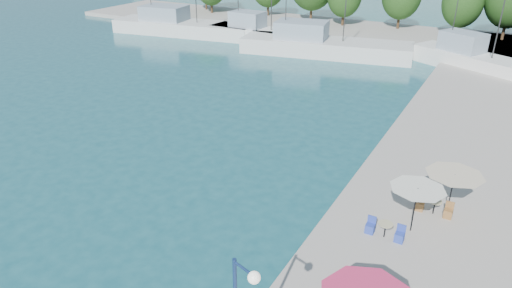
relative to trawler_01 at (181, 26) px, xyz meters
The scene contains 10 objects.
quay_far 24.18m from the trawler_01, 29.09° to the left, with size 90.00×16.00×0.60m, color #A7A097.
trawler_01 is the anchor object (origin of this frame).
trawler_02 12.15m from the trawler_01, ahead, with size 14.77×4.46×10.20m.
trawler_03 21.78m from the trawler_01, ahead, with size 20.57×8.91×10.20m.
trawler_04 38.46m from the trawler_01, ahead, with size 14.39×9.75×10.20m.
tree_07 37.96m from the trawler_01, 22.77° to the left, with size 5.19×5.19×7.69m.
umbrella_white 50.84m from the trawler_01, 39.42° to the right, with size 2.61×2.61×2.38m.
umbrella_cream 50.47m from the trawler_01, 36.49° to the right, with size 2.84×2.84×2.37m.
cafe_table_02 50.80m from the trawler_01, 41.12° to the right, with size 1.82×0.70×0.76m.
cafe_table_03 50.08m from the trawler_01, 37.12° to the right, with size 1.82×0.70×0.76m.
Camera 1 is at (12.57, 3.47, 13.98)m, focal length 32.00 mm.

